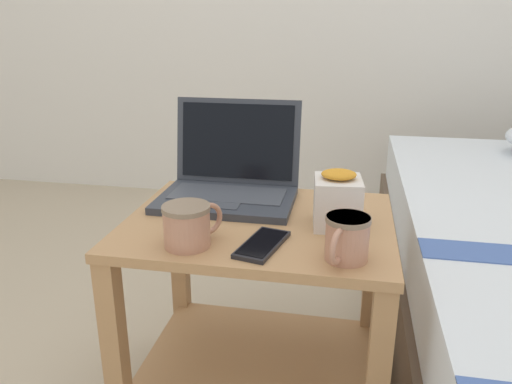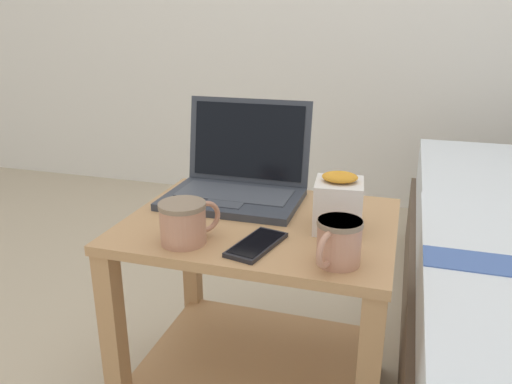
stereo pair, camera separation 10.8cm
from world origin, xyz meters
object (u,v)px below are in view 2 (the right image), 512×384
at_px(cell_phone, 257,244).
at_px(laptop, 238,179).
at_px(snack_bag, 339,203).
at_px(mug_front_right, 184,220).
at_px(mug_front_left, 338,240).

bearing_deg(cell_phone, laptop, 115.99).
xyz_separation_m(snack_bag, cell_phone, (-0.14, -0.14, -0.05)).
distance_m(laptop, mug_front_right, 0.30).
xyz_separation_m(mug_front_left, snack_bag, (-0.02, 0.17, 0.01)).
height_order(mug_front_left, cell_phone, mug_front_left).
height_order(laptop, cell_phone, laptop).
height_order(mug_front_left, mug_front_right, same).
xyz_separation_m(mug_front_left, cell_phone, (-0.17, 0.03, -0.04)).
bearing_deg(mug_front_right, laptop, 87.09).
height_order(mug_front_right, snack_bag, snack_bag).
bearing_deg(cell_phone, snack_bag, 44.95).
relative_size(laptop, mug_front_right, 2.83).
distance_m(mug_front_left, cell_phone, 0.17).
height_order(snack_bag, cell_phone, snack_bag).
xyz_separation_m(mug_front_right, cell_phone, (0.15, 0.02, -0.04)).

